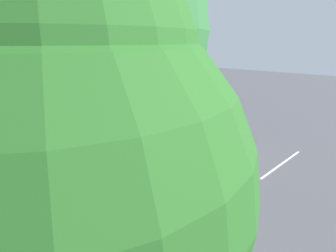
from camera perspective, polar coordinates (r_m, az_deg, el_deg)
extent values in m
plane|color=#4C4C51|center=(13.80, 4.87, -5.87)|extent=(80.00, 80.00, 0.00)
cube|color=#B7BABF|center=(11.16, -13.48, -1.65)|extent=(9.47, 2.57, 2.80)
cube|color=black|center=(15.04, -23.72, 4.27)|extent=(0.08, 2.10, 1.23)
cube|color=black|center=(11.73, -8.54, 2.35)|extent=(7.94, 0.10, 1.01)
cube|color=black|center=(10.39, -19.47, -0.28)|extent=(7.94, 0.10, 1.01)
cube|color=orange|center=(12.04, -8.33, -2.82)|extent=(8.31, 0.09, 0.28)
cube|color=black|center=(11.76, -12.95, -9.19)|extent=(8.71, 2.37, 0.45)
torus|color=black|center=(14.83, -16.73, -2.85)|extent=(1.00, 0.33, 1.00)
torus|color=black|center=(13.92, -24.72, -5.00)|extent=(1.00, 0.33, 1.00)
torus|color=black|center=(10.10, 3.44, -11.53)|extent=(1.00, 0.33, 1.00)
torus|color=black|center=(8.71, -6.47, -16.64)|extent=(1.00, 0.33, 1.00)
cylinder|color=black|center=(11.81, 7.78, -7.40)|extent=(0.13, 0.13, 0.80)
cube|color=black|center=(12.02, 7.82, -9.24)|extent=(0.13, 0.27, 0.10)
cylinder|color=black|center=(11.72, 8.37, -7.62)|extent=(0.13, 0.13, 0.80)
cube|color=black|center=(11.93, 8.41, -9.48)|extent=(0.13, 0.27, 0.10)
cube|color=black|center=(11.49, 8.22, -4.19)|extent=(0.41, 0.32, 0.66)
cylinder|color=black|center=(11.63, 7.32, -3.80)|extent=(0.10, 0.10, 0.63)
sphere|color=tan|center=(11.74, 7.27, -5.24)|extent=(0.10, 0.10, 0.09)
cylinder|color=black|center=(11.34, 9.14, -4.42)|extent=(0.10, 0.10, 0.63)
sphere|color=tan|center=(11.46, 9.07, -5.89)|extent=(0.10, 0.10, 0.09)
sphere|color=tan|center=(11.33, 8.31, -1.96)|extent=(0.26, 0.26, 0.24)
cylinder|color=black|center=(12.29, 2.11, -6.46)|extent=(0.13, 0.13, 0.73)
cube|color=black|center=(12.48, 2.20, -8.08)|extent=(0.12, 0.27, 0.10)
cylinder|color=black|center=(12.21, 2.72, -6.64)|extent=(0.13, 0.13, 0.73)
cube|color=black|center=(12.40, 2.81, -8.26)|extent=(0.12, 0.27, 0.10)
cube|color=black|center=(12.00, 2.45, -3.61)|extent=(0.40, 0.31, 0.61)
cylinder|color=black|center=(12.13, 1.52, -3.31)|extent=(0.10, 0.10, 0.58)
sphere|color=tan|center=(12.23, 1.51, -4.58)|extent=(0.10, 0.10, 0.09)
cylinder|color=black|center=(11.87, 3.40, -3.78)|extent=(0.10, 0.10, 0.58)
sphere|color=tan|center=(11.98, 3.38, -5.08)|extent=(0.10, 0.10, 0.09)
sphere|color=tan|center=(11.86, 2.48, -1.65)|extent=(0.24, 0.24, 0.22)
cylinder|color=#473823|center=(13.35, -1.69, -4.45)|extent=(0.12, 0.12, 0.76)
cube|color=black|center=(13.53, -1.56, -6.05)|extent=(0.10, 0.26, 0.10)
cylinder|color=#473823|center=(13.25, -1.18, -4.62)|extent=(0.12, 0.12, 0.76)
cube|color=black|center=(13.43, -1.05, -6.23)|extent=(0.10, 0.26, 0.10)
cube|color=#D8F233|center=(13.06, -1.46, -1.68)|extent=(0.38, 0.29, 0.63)
cube|color=silver|center=(13.06, -1.46, -1.68)|extent=(0.39, 0.30, 0.06)
cylinder|color=#D8F233|center=(13.21, -2.22, -1.39)|extent=(0.09, 0.09, 0.60)
sphere|color=tan|center=(13.31, -2.21, -2.63)|extent=(0.09, 0.09, 0.09)
cylinder|color=#D8F233|center=(12.90, -0.68, -1.83)|extent=(0.09, 0.09, 0.60)
sphere|color=tan|center=(13.00, -0.67, -3.09)|extent=(0.09, 0.09, 0.09)
sphere|color=tan|center=(12.93, -1.47, 0.23)|extent=(0.23, 0.23, 0.23)
cylinder|color=black|center=(14.19, -6.37, -3.21)|extent=(0.15, 0.15, 0.78)
cube|color=black|center=(14.35, -6.17, -4.79)|extent=(0.16, 0.28, 0.10)
cylinder|color=black|center=(14.05, -6.08, -3.40)|extent=(0.15, 0.15, 0.78)
cube|color=black|center=(14.22, -5.88, -4.99)|extent=(0.16, 0.28, 0.10)
cube|color=navy|center=(13.89, -6.31, -0.52)|extent=(0.44, 0.37, 0.65)
cylinder|color=navy|center=(14.09, -6.76, -0.22)|extent=(0.11, 0.11, 0.62)
sphere|color=tan|center=(14.19, -6.71, -1.41)|extent=(0.11, 0.11, 0.09)
cylinder|color=navy|center=(13.68, -5.86, -0.71)|extent=(0.11, 0.11, 0.62)
sphere|color=tan|center=(13.78, -5.83, -1.93)|extent=(0.11, 0.11, 0.09)
sphere|color=tan|center=(13.76, -6.37, 1.32)|extent=(0.29, 0.29, 0.24)
cylinder|color=black|center=(15.08, -9.59, -2.24)|extent=(0.15, 0.15, 0.74)
cube|color=black|center=(15.23, -9.38, -3.64)|extent=(0.16, 0.28, 0.10)
cylinder|color=black|center=(14.94, -9.34, -2.41)|extent=(0.15, 0.15, 0.74)
cube|color=black|center=(15.09, -9.13, -3.82)|extent=(0.16, 0.28, 0.10)
cube|color=navy|center=(14.81, -9.59, 0.15)|extent=(0.44, 0.36, 0.61)
cylinder|color=navy|center=(15.02, -9.97, 0.42)|extent=(0.11, 0.11, 0.58)
sphere|color=tan|center=(15.10, -9.91, -0.64)|extent=(0.11, 0.11, 0.09)
cylinder|color=navy|center=(14.59, -9.20, -0.02)|extent=(0.11, 0.11, 0.58)
sphere|color=tan|center=(14.68, -9.15, -1.11)|extent=(0.11, 0.11, 0.09)
sphere|color=tan|center=(14.69, -9.67, 1.78)|extent=(0.27, 0.27, 0.22)
torus|color=black|center=(15.72, -14.34, -2.32)|extent=(0.61, 0.23, 0.60)
cylinder|color=silver|center=(15.72, -14.34, -2.32)|extent=(0.13, 0.12, 0.12)
torus|color=black|center=(14.74, -10.47, -3.35)|extent=(0.61, 0.23, 0.60)
cylinder|color=silver|center=(14.74, -10.47, -3.35)|extent=(0.14, 0.14, 0.12)
cylinder|color=silver|center=(15.58, -14.31, -1.14)|extent=(0.32, 0.11, 0.67)
cube|color=red|center=(15.17, -12.74, -1.60)|extent=(0.87, 0.41, 0.36)
cube|color=black|center=(14.83, -11.45, -1.73)|extent=(0.55, 0.30, 0.20)
cylinder|color=silver|center=(14.89, -12.09, -2.75)|extent=(0.46, 0.15, 0.08)
cylinder|color=black|center=(15.46, -14.26, -0.11)|extent=(0.13, 0.58, 0.04)
torus|color=black|center=(17.19, 1.53, -0.17)|extent=(0.61, 0.20, 0.60)
cylinder|color=silver|center=(17.19, 1.53, -0.17)|extent=(0.13, 0.11, 0.12)
torus|color=black|center=(17.57, -1.41, 3.39)|extent=(0.86, 0.23, 0.85)
cylinder|color=silver|center=(17.57, -1.41, 3.39)|extent=(0.13, 0.13, 0.12)
cylinder|color=silver|center=(17.01, 2.07, 0.68)|extent=(0.65, 0.13, 0.37)
cube|color=#198C33|center=(17.16, 0.78, 2.14)|extent=(0.90, 0.38, 0.82)
cube|color=black|center=(17.26, -0.12, 3.43)|extent=(0.55, 0.28, 0.49)
cylinder|color=silver|center=(17.48, -0.07, 2.68)|extent=(0.40, 0.12, 0.35)
cylinder|color=black|center=(16.85, 2.52, 1.44)|extent=(0.10, 0.58, 0.04)
cube|color=black|center=(17.02, 1.15, 2.95)|extent=(0.54, 0.40, 0.55)
sphere|color=white|center=(16.82, 2.34, 2.32)|extent=(0.29, 0.29, 0.26)
cylinder|color=black|center=(16.81, 1.42, 2.10)|extent=(0.46, 0.14, 0.14)
cylinder|color=black|center=(17.10, -0.13, 2.57)|extent=(0.35, 0.14, 0.37)
cylinder|color=black|center=(17.09, 2.10, 2.34)|extent=(0.46, 0.14, 0.14)
cylinder|color=black|center=(17.39, 0.56, 2.80)|extent=(0.35, 0.14, 0.37)
cylinder|color=silver|center=(16.26, -29.01, 6.84)|extent=(0.08, 0.08, 6.16)
cylinder|color=#4C4C4C|center=(16.94, -27.57, -3.38)|extent=(0.36, 0.36, 0.04)
cube|color=orange|center=(15.71, 1.94, -2.91)|extent=(0.34, 0.34, 0.03)
cone|color=orange|center=(15.61, 1.95, -1.82)|extent=(0.26, 0.26, 0.60)
cylinder|color=white|center=(15.62, 1.95, -1.92)|extent=(0.19, 0.19, 0.07)
sphere|color=#255F20|center=(3.24, -18.77, -10.22)|extent=(3.83, 3.83, 3.83)
sphere|color=#255F20|center=(2.93, -20.87, 10.32)|extent=(2.68, 2.68, 2.68)
cylinder|color=#51381E|center=(5.68, -17.19, -20.07)|extent=(0.32, 0.32, 3.87)
sphere|color=#2F6D36|center=(4.61, -20.97, 17.09)|extent=(4.32, 4.32, 4.32)
cube|color=white|center=(13.83, 21.60, -6.97)|extent=(0.19, 4.03, 0.01)
cube|color=white|center=(14.90, 11.70, -4.42)|extent=(0.19, 4.10, 0.01)
cube|color=white|center=(16.37, 3.41, -2.16)|extent=(0.20, 4.73, 0.01)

